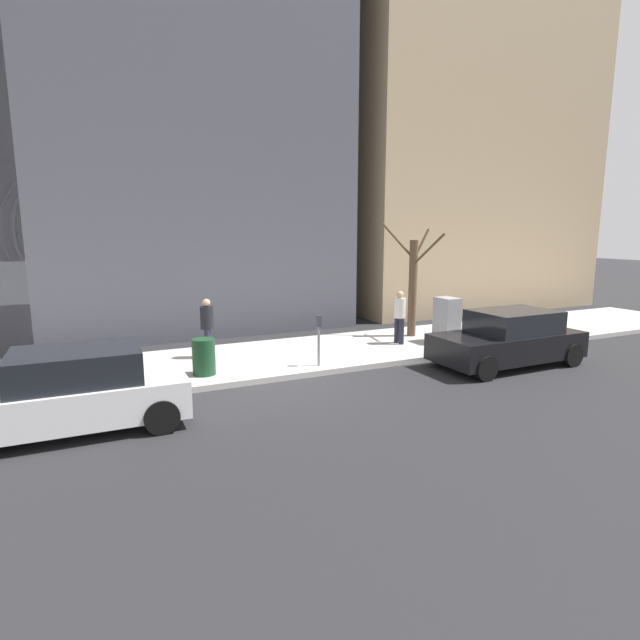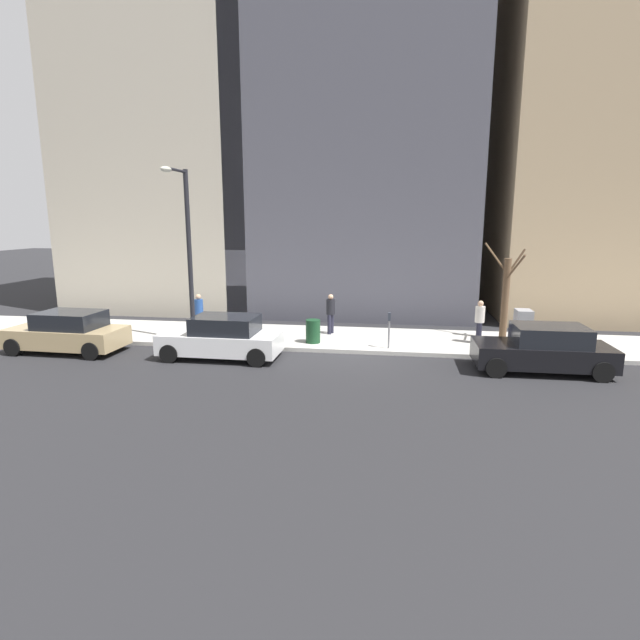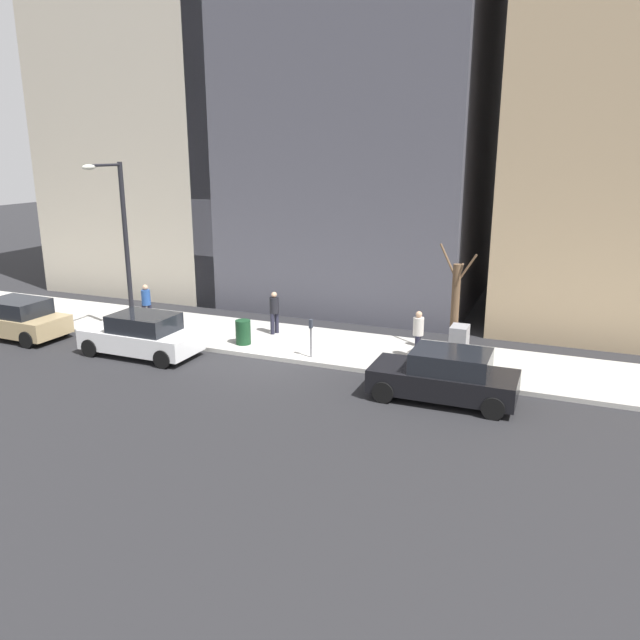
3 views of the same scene
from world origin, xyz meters
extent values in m
plane|color=#232326|center=(0.00, 0.00, 0.00)|extent=(120.00, 120.00, 0.00)
cube|color=#B2AFA8|center=(2.00, 0.00, 0.07)|extent=(4.00, 36.00, 0.15)
cube|color=black|center=(-1.22, -6.23, 0.57)|extent=(1.83, 4.21, 0.70)
cube|color=black|center=(-1.22, -6.43, 1.22)|extent=(1.61, 2.21, 0.60)
cylinder|color=black|center=(-2.08, -4.68, 0.32)|extent=(0.22, 0.64, 0.64)
cylinder|color=black|center=(-0.38, -4.67, 0.32)|extent=(0.22, 0.64, 0.64)
cylinder|color=black|center=(-2.06, -7.78, 0.32)|extent=(0.22, 0.64, 0.64)
cylinder|color=black|center=(-0.36, -7.77, 0.32)|extent=(0.22, 0.64, 0.64)
cube|color=white|center=(-1.21, 4.54, 0.57)|extent=(1.84, 4.22, 0.70)
cube|color=black|center=(-1.21, 4.34, 1.22)|extent=(1.62, 2.22, 0.60)
cylinder|color=black|center=(-2.04, 6.10, 0.32)|extent=(0.23, 0.64, 0.64)
cylinder|color=black|center=(-0.34, 6.08, 0.32)|extent=(0.23, 0.64, 0.64)
cylinder|color=black|center=(-2.08, 3.00, 0.32)|extent=(0.23, 0.64, 0.64)
cylinder|color=black|center=(-0.38, 2.98, 0.32)|extent=(0.23, 0.64, 0.64)
cube|color=tan|center=(-1.26, 10.47, 0.57)|extent=(1.90, 4.24, 0.70)
cube|color=black|center=(-1.27, 10.27, 1.22)|extent=(1.65, 2.24, 0.60)
cylinder|color=black|center=(-0.37, 12.00, 0.32)|extent=(0.24, 0.65, 0.64)
cylinder|color=black|center=(-2.15, 8.94, 0.32)|extent=(0.24, 0.65, 0.64)
cylinder|color=black|center=(-0.45, 8.90, 0.32)|extent=(0.24, 0.65, 0.64)
cylinder|color=slate|center=(0.45, -1.33, 0.68)|extent=(0.07, 0.07, 1.05)
cube|color=#2D333D|center=(0.45, -1.33, 1.35)|extent=(0.14, 0.10, 0.30)
cube|color=#A8A399|center=(1.30, -6.21, 0.24)|extent=(0.83, 0.61, 0.18)
cube|color=#939399|center=(1.30, -6.21, 0.96)|extent=(0.75, 0.55, 1.25)
cylinder|color=black|center=(0.55, 6.29, 3.40)|extent=(0.18, 0.18, 6.50)
cylinder|color=black|center=(-0.25, 6.29, 6.55)|extent=(1.60, 0.10, 0.10)
ellipsoid|color=beige|center=(-1.05, 6.29, 6.50)|extent=(0.56, 0.32, 0.20)
cylinder|color=brown|center=(2.60, -5.79, 1.75)|extent=(0.28, 0.28, 3.21)
cylinder|color=brown|center=(2.05, -5.96, 3.06)|extent=(1.15, 0.45, 1.09)
cylinder|color=brown|center=(3.00, -5.43, 3.32)|extent=(0.81, 0.84, 1.22)
cylinder|color=brown|center=(2.63, -6.09, 3.20)|extent=(0.14, 0.67, 1.06)
cylinder|color=#14381E|center=(0.90, 1.58, 0.60)|extent=(0.56, 0.56, 0.90)
cylinder|color=#1E1E2D|center=(1.66, -4.74, 0.56)|extent=(0.16, 0.16, 0.82)
cylinder|color=#1E1E2D|center=(1.90, -4.73, 0.56)|extent=(0.16, 0.16, 0.82)
cylinder|color=silver|center=(1.78, -4.74, 1.28)|extent=(0.36, 0.36, 0.62)
sphere|color=tan|center=(1.78, -4.74, 1.70)|extent=(0.22, 0.22, 0.22)
cylinder|color=#1E1E2D|center=(2.66, 1.08, 0.56)|extent=(0.16, 0.16, 0.82)
cylinder|color=#1E1E2D|center=(2.44, 1.15, 0.56)|extent=(0.16, 0.16, 0.82)
cylinder|color=black|center=(2.55, 1.11, 1.28)|extent=(0.36, 0.36, 0.62)
sphere|color=tan|center=(2.55, 1.11, 1.70)|extent=(0.22, 0.22, 0.22)
cylinder|color=#1E1E2D|center=(1.68, 6.63, 0.56)|extent=(0.16, 0.16, 0.82)
cylinder|color=#1E1E2D|center=(1.82, 6.43, 0.56)|extent=(0.16, 0.16, 0.82)
cylinder|color=#23478C|center=(1.75, 6.53, 1.28)|extent=(0.36, 0.36, 0.62)
sphere|color=tan|center=(1.75, 6.53, 1.70)|extent=(0.22, 0.22, 0.22)
cube|color=#4C4C56|center=(11.45, 0.68, 10.15)|extent=(11.90, 11.90, 20.30)
cube|color=#BCB29E|center=(10.58, 10.69, 11.28)|extent=(10.17, 10.17, 22.55)
camera|label=1|loc=(-11.09, 4.04, 3.64)|focal=28.00mm
camera|label=2|loc=(-17.61, -1.50, 4.84)|focal=28.00mm
camera|label=3|loc=(-18.33, -9.39, 7.12)|focal=35.00mm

